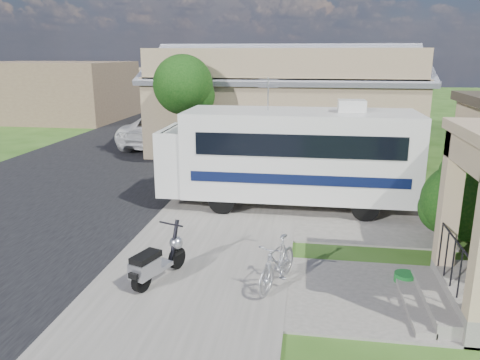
# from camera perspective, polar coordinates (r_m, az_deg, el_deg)

# --- Properties ---
(ground) EXTENTS (120.00, 120.00, 0.00)m
(ground) POSITION_cam_1_polar(r_m,az_deg,el_deg) (10.63, 0.65, -10.42)
(ground) COLOR #254512
(street_slab) EXTENTS (9.00, 80.00, 0.02)m
(street_slab) POSITION_cam_1_polar(r_m,az_deg,el_deg) (21.89, -15.36, 2.56)
(street_slab) COLOR black
(street_slab) RESTS_ON ground
(sidewalk_slab) EXTENTS (4.00, 80.00, 0.06)m
(sidewalk_slab) POSITION_cam_1_polar(r_m,az_deg,el_deg) (20.16, 1.81, 2.10)
(sidewalk_slab) COLOR #605D56
(sidewalk_slab) RESTS_ON ground
(driveway_slab) EXTENTS (7.00, 6.00, 0.05)m
(driveway_slab) POSITION_cam_1_polar(r_m,az_deg,el_deg) (14.72, 8.92, -3.08)
(driveway_slab) COLOR #605D56
(driveway_slab) RESTS_ON ground
(walk_slab) EXTENTS (4.00, 3.00, 0.05)m
(walk_slab) POSITION_cam_1_polar(r_m,az_deg,el_deg) (9.79, 17.94, -13.44)
(walk_slab) COLOR #605D56
(walk_slab) RESTS_ON ground
(warehouse) EXTENTS (12.50, 8.40, 5.04)m
(warehouse) POSITION_cam_1_polar(r_m,az_deg,el_deg) (23.64, 5.45, 8.81)
(warehouse) COLOR #866C54
(warehouse) RESTS_ON ground
(distant_bldg_far) EXTENTS (10.00, 8.00, 4.00)m
(distant_bldg_far) POSITION_cam_1_polar(r_m,az_deg,el_deg) (36.53, -21.83, 10.07)
(distant_bldg_far) COLOR brown
(distant_bldg_far) RESTS_ON ground
(distant_bldg_near) EXTENTS (8.00, 7.00, 3.20)m
(distant_bldg_near) POSITION_cam_1_polar(r_m,az_deg,el_deg) (46.55, -12.12, 11.19)
(distant_bldg_near) COLOR #866C54
(distant_bldg_near) RESTS_ON ground
(street_tree_a) EXTENTS (2.44, 2.40, 4.58)m
(street_tree_a) POSITION_cam_1_polar(r_m,az_deg,el_deg) (19.26, -6.61, 11.09)
(street_tree_a) COLOR #302315
(street_tree_a) RESTS_ON ground
(street_tree_b) EXTENTS (2.44, 2.40, 4.73)m
(street_tree_b) POSITION_cam_1_polar(r_m,az_deg,el_deg) (29.01, -1.36, 12.82)
(street_tree_b) COLOR #302315
(street_tree_b) RESTS_ON ground
(street_tree_c) EXTENTS (2.44, 2.40, 4.42)m
(street_tree_c) POSITION_cam_1_polar(r_m,az_deg,el_deg) (37.91, 1.06, 12.95)
(street_tree_c) COLOR #302315
(street_tree_c) RESTS_ON ground
(motorhome) EXTENTS (7.57, 2.50, 3.88)m
(motorhome) POSITION_cam_1_polar(r_m,az_deg,el_deg) (14.19, 6.07, 3.18)
(motorhome) COLOR beige
(motorhome) RESTS_ON ground
(shrub) EXTENTS (1.96, 1.87, 2.41)m
(shrub) POSITION_cam_1_polar(r_m,az_deg,el_deg) (12.48, 25.37, -1.94)
(shrub) COLOR #302315
(shrub) RESTS_ON ground
(scooter) EXTENTS (0.86, 1.64, 1.11)m
(scooter) POSITION_cam_1_polar(r_m,az_deg,el_deg) (9.80, -10.20, -9.80)
(scooter) COLOR black
(scooter) RESTS_ON ground
(bicycle) EXTENTS (1.01, 1.73, 1.00)m
(bicycle) POSITION_cam_1_polar(r_m,az_deg,el_deg) (9.51, 4.54, -10.35)
(bicycle) COLOR #A0A1A8
(bicycle) RESTS_ON ground
(pickup_truck) EXTENTS (3.90, 6.56, 1.71)m
(pickup_truck) POSITION_cam_1_polar(r_m,az_deg,el_deg) (24.29, -8.66, 6.17)
(pickup_truck) COLOR silver
(pickup_truck) RESTS_ON ground
(van) EXTENTS (2.22, 5.47, 1.59)m
(van) POSITION_cam_1_polar(r_m,az_deg,el_deg) (30.76, -6.56, 8.01)
(van) COLOR silver
(van) RESTS_ON ground
(garden_hose) EXTENTS (0.44, 0.44, 0.20)m
(garden_hose) POSITION_cam_1_polar(r_m,az_deg,el_deg) (10.41, 19.46, -11.34)
(garden_hose) COLOR #125E21
(garden_hose) RESTS_ON ground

